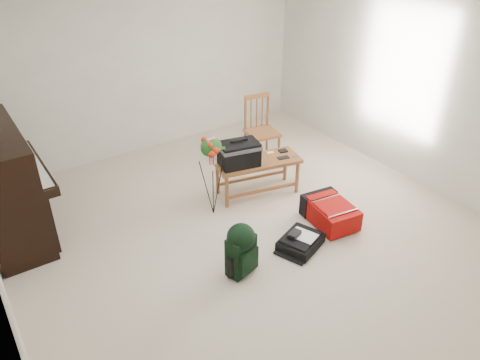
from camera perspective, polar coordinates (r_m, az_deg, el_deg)
floor at (r=5.28m, az=2.01°, el=-6.99°), size 5.00×5.50×0.01m
ceiling at (r=4.24m, az=2.66°, el=20.82°), size 5.00×5.50×0.01m
wall_back at (r=6.88m, az=-11.67°, el=13.43°), size 5.00×0.04×2.50m
wall_right at (r=6.33m, az=21.26°, el=10.45°), size 0.04×5.50×2.50m
piano at (r=5.62m, az=-26.70°, el=-0.75°), size 0.71×1.50×1.25m
bench at (r=5.66m, az=0.84°, el=2.79°), size 1.13×0.64×0.82m
dining_chair at (r=6.61m, az=2.54°, el=6.04°), size 0.47×0.47×0.96m
red_suitcase at (r=5.54m, az=10.61°, el=-3.69°), size 0.51×0.69×0.27m
black_duffel at (r=5.15m, az=7.39°, el=-7.40°), size 0.57×0.51×0.19m
green_backpack at (r=4.63m, az=0.14°, el=-8.19°), size 0.33×0.30×0.58m
flower_stand at (r=5.40m, az=-3.41°, el=0.38°), size 0.34×0.34×1.03m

